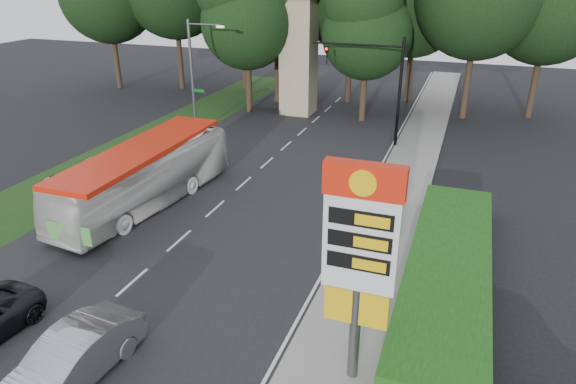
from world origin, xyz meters
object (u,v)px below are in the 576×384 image
(gas_station_pylon, at_px, (360,248))
(streetlight_signs, at_px, (195,73))
(transit_bus, at_px, (145,177))
(monument, at_px, (299,50))
(sedan_silver, at_px, (71,360))
(traffic_signal_mast, at_px, (381,76))

(gas_station_pylon, xyz_separation_m, streetlight_signs, (-16.19, 20.01, -0.01))
(transit_bus, bearing_deg, monument, 92.64)
(monument, bearing_deg, sedan_silver, -83.55)
(streetlight_signs, height_order, monument, monument)
(streetlight_signs, distance_m, transit_bus, 12.54)
(gas_station_pylon, bearing_deg, transit_bus, 146.79)
(gas_station_pylon, height_order, streetlight_signs, streetlight_signs)
(gas_station_pylon, height_order, traffic_signal_mast, traffic_signal_mast)
(traffic_signal_mast, relative_size, monument, 0.72)
(sedan_silver, bearing_deg, traffic_signal_mast, 85.38)
(gas_station_pylon, distance_m, sedan_silver, 9.02)
(streetlight_signs, height_order, transit_bus, streetlight_signs)
(transit_bus, bearing_deg, gas_station_pylon, -26.21)
(transit_bus, relative_size, sedan_silver, 2.33)
(gas_station_pylon, distance_m, transit_bus, 15.45)
(streetlight_signs, bearing_deg, monument, 58.03)
(streetlight_signs, height_order, sedan_silver, streetlight_signs)
(traffic_signal_mast, xyz_separation_m, sedan_silver, (-4.18, -24.94, -3.88))
(gas_station_pylon, distance_m, monument, 30.17)
(transit_bus, bearing_deg, traffic_signal_mast, 63.15)
(monument, bearing_deg, transit_bus, -94.36)
(gas_station_pylon, height_order, transit_bus, gas_station_pylon)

